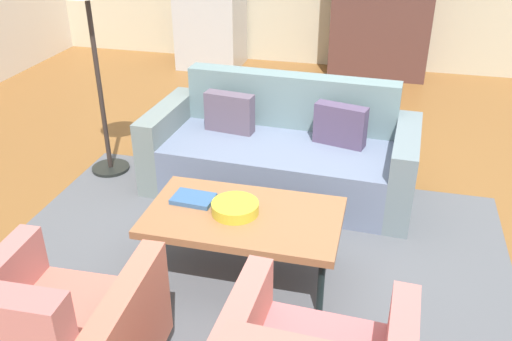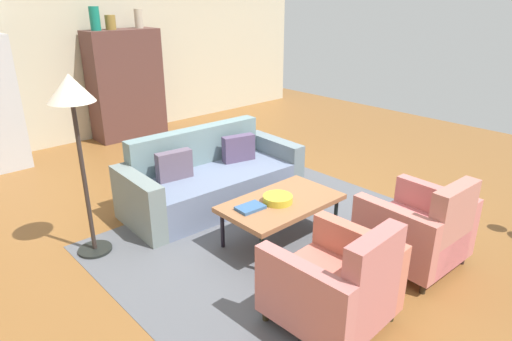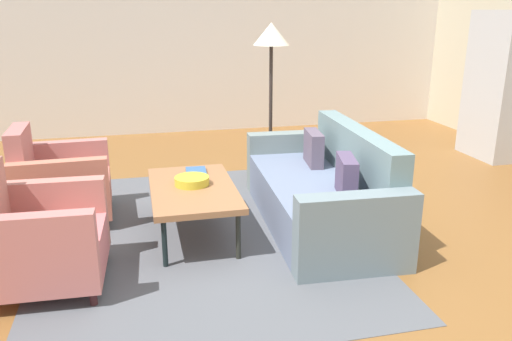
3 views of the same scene
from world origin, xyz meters
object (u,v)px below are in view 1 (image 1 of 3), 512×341
at_px(cabinet, 383,4).
at_px(couch, 282,153).
at_px(floor_lamp, 87,0).
at_px(coffee_table, 244,219).
at_px(book_stack, 193,199).
at_px(fruit_bowl, 235,208).

bearing_deg(cabinet, couch, -101.02).
height_order(couch, floor_lamp, floor_lamp).
bearing_deg(coffee_table, floor_lamp, 144.44).
bearing_deg(book_stack, cabinet, 77.20).
distance_m(book_stack, cabinet, 4.36).
distance_m(coffee_table, floor_lamp, 2.11).
relative_size(couch, book_stack, 7.89).
xyz_separation_m(couch, coffee_table, (-0.00, -1.19, 0.11)).
height_order(fruit_bowl, book_stack, fruit_bowl).
relative_size(couch, cabinet, 1.19).
height_order(coffee_table, floor_lamp, floor_lamp).
bearing_deg(book_stack, fruit_bowl, -13.44).
bearing_deg(fruit_bowl, couch, 87.27).
bearing_deg(fruit_bowl, cabinet, 81.24).
height_order(fruit_bowl, floor_lamp, floor_lamp).
relative_size(couch, floor_lamp, 1.24).
bearing_deg(book_stack, floor_lamp, 138.93).
bearing_deg(floor_lamp, coffee_table, -35.56).
height_order(coffee_table, book_stack, book_stack).
bearing_deg(couch, fruit_bowl, 89.85).
distance_m(couch, fruit_bowl, 1.20).
xyz_separation_m(couch, floor_lamp, (-1.50, -0.12, 1.16)).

